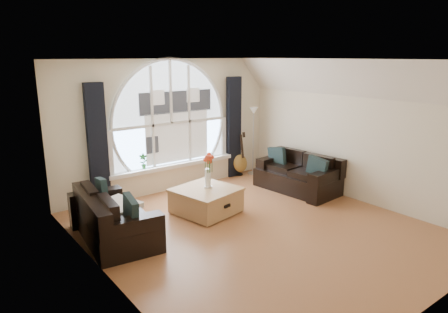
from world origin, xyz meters
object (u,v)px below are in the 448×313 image
at_px(sofa_left, 113,214).
at_px(sofa_right, 297,172).
at_px(coffee_chest, 206,200).
at_px(floor_lamp, 253,141).
at_px(potted_plant, 143,161).
at_px(guitar, 240,154).
at_px(vase_flowers, 208,166).

relative_size(sofa_left, sofa_right, 1.00).
distance_m(sofa_left, coffee_chest, 1.75).
bearing_deg(coffee_chest, floor_lamp, 18.65).
xyz_separation_m(sofa_left, potted_plant, (1.30, 1.56, 0.31)).
relative_size(sofa_left, floor_lamp, 1.06).
height_order(coffee_chest, guitar, guitar).
bearing_deg(coffee_chest, vase_flowers, 15.39).
bearing_deg(floor_lamp, guitar, 169.86).
bearing_deg(floor_lamp, vase_flowers, -149.45).
height_order(sofa_right, floor_lamp, floor_lamp).
bearing_deg(vase_flowers, coffee_chest, -152.80).
bearing_deg(guitar, sofa_right, -70.18).
relative_size(sofa_left, guitar, 1.61).
bearing_deg(guitar, floor_lamp, 0.03).
distance_m(vase_flowers, potted_plant, 1.60).
xyz_separation_m(coffee_chest, floor_lamp, (2.30, 1.35, 0.55)).
relative_size(floor_lamp, potted_plant, 5.05).
height_order(sofa_left, floor_lamp, floor_lamp).
height_order(coffee_chest, floor_lamp, floor_lamp).
relative_size(coffee_chest, potted_plant, 3.20).
distance_m(vase_flowers, floor_lamp, 2.59).
relative_size(floor_lamp, guitar, 1.51).
distance_m(sofa_right, guitar, 1.57).
xyz_separation_m(sofa_left, guitar, (3.71, 1.43, 0.13)).
relative_size(vase_flowers, floor_lamp, 0.44).
xyz_separation_m(sofa_left, vase_flowers, (1.81, 0.06, 0.44)).
bearing_deg(sofa_left, floor_lamp, 25.49).
distance_m(coffee_chest, vase_flowers, 0.60).
bearing_deg(potted_plant, vase_flowers, -71.06).
relative_size(sofa_left, vase_flowers, 2.43).
height_order(floor_lamp, potted_plant, floor_lamp).
bearing_deg(coffee_chest, guitar, 23.90).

